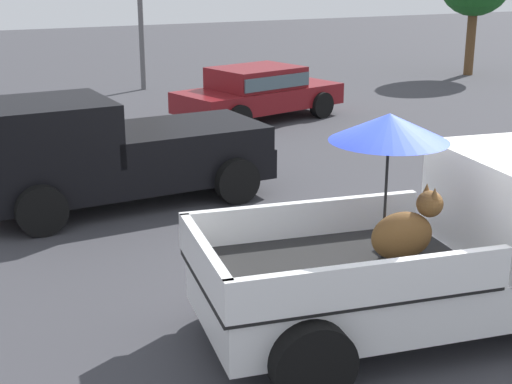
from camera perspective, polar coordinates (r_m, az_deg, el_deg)
name	(u,v)px	position (r m, az deg, el deg)	size (l,w,h in m)	color
ground_plane	(428,328)	(8.58, 12.94, -10.03)	(80.00, 80.00, 0.00)	#38383D
pickup_truck_main	(472,240)	(8.42, 16.14, -3.56)	(5.27, 2.85, 2.41)	black
pickup_truck_red	(111,152)	(12.43, -10.98, 2.99)	(4.89, 2.36, 1.80)	black
parked_sedan_near	(258,90)	(18.94, 0.14, 7.75)	(4.60, 2.76, 1.33)	black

